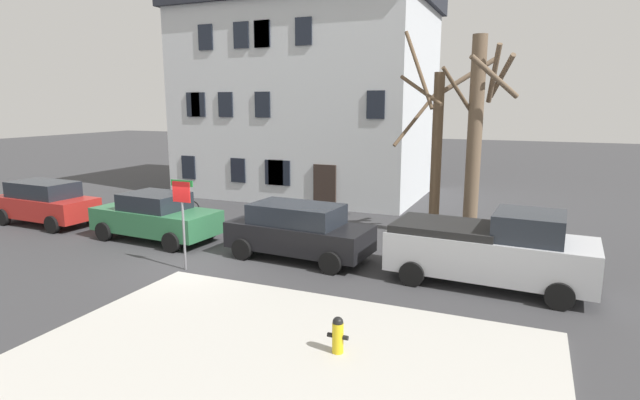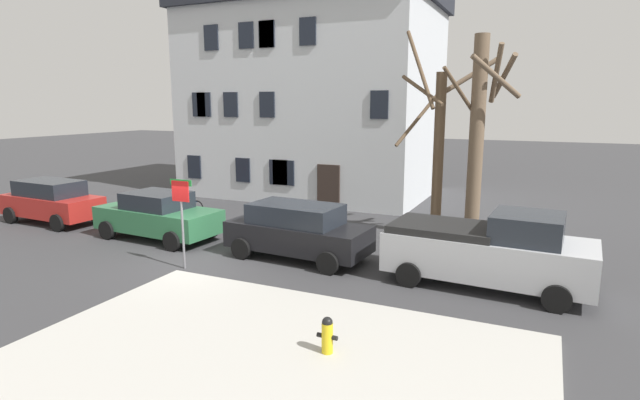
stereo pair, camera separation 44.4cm
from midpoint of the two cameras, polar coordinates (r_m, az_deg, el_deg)
name	(u,v)px [view 2 (the right image)]	position (r m, az deg, el deg)	size (l,w,h in m)	color
ground_plane	(194,263)	(15.98, -13.32, -7.04)	(120.00, 120.00, 0.00)	#38383A
sidewalk_slab	(246,382)	(9.36, -6.95, -19.91)	(10.05, 8.23, 0.12)	#B7B5AD
building_main	(314,82)	(27.74, -0.20, 13.29)	(12.97, 8.80, 11.82)	silver
tree_bare_near	(437,145)	(18.55, 13.83, 6.07)	(3.11, 3.10, 7.38)	brown
tree_bare_mid	(478,133)	(18.19, 18.22, 7.23)	(2.75, 2.77, 7.12)	brown
car_red_wagon	(52,201)	(23.24, -27.73, -0.10)	(4.40, 2.12, 1.76)	#AD231E
car_green_sedan	(158,216)	(19.00, -17.31, -1.70)	(4.76, 2.35, 1.71)	#2D6B42
car_black_wagon	(298,230)	(15.84, -1.77, -3.47)	(4.65, 2.31, 1.75)	black
pickup_truck_silver	(489,250)	(14.20, 19.51, -5.39)	(5.42, 2.52, 2.09)	#B7BABF
fire_hydrant	(327,334)	(9.93, 2.16, -15.03)	(0.42, 0.22, 0.73)	gold
street_sign_pole	(181,207)	(15.10, -14.68, -0.75)	(0.76, 0.07, 2.69)	slate
bicycle_leaning	(190,207)	(22.80, -14.06, -0.75)	(1.73, 0.35, 1.03)	black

